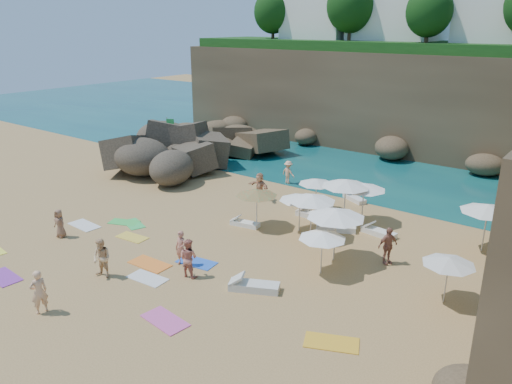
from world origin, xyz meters
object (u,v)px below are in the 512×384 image
Objects in this scene: person_stand_1 at (188,258)px; flag_pole at (169,134)px; parasol_1 at (346,183)px; parasol_0 at (300,197)px; person_stand_3 at (388,246)px; person_stand_2 at (288,172)px; person_stand_5 at (260,186)px; lounger_0 at (245,224)px; rock_outcrop at (172,169)px; person_stand_6 at (39,292)px; parasol_2 at (317,181)px.

flag_pole is at bearing -47.71° from person_stand_1.
parasol_0 is at bearing -118.19° from parasol_1.
parasol_1 is (16.55, -2.95, 0.04)m from flag_pole.
parasol_0 is at bearing 110.35° from person_stand_3.
person_stand_2 is 0.91× the size of person_stand_5.
person_stand_3 is at bearing -39.59° from parasol_1.
flag_pole is 14.35m from lounger_0.
rock_outcrop is 5.26× the size of lounger_0.
parasol_0 is 8.16m from person_stand_2.
flag_pole is 2.04× the size of person_stand_1.
parasol_0 reaches higher than rock_outcrop.
person_stand_2 is at bearing -80.58° from person_stand_1.
parasol_0 reaches higher than lounger_0.
person_stand_1 is at bearing 115.67° from person_stand_2.
person_stand_2 is (-6.26, 3.97, -1.48)m from parasol_1.
person_stand_6 is (-4.78, -14.71, -1.39)m from parasol_1.
parasol_2 reaches higher than person_stand_5.
parasol_0 is at bearing 13.40° from lounger_0.
parasol_1 reaches higher than person_stand_5.
flag_pole is 11.16m from person_stand_5.
person_stand_5 is (-3.70, -0.41, -0.93)m from parasol_2.
lounger_0 is 6.01m from person_stand_1.
flag_pole is at bearing 170.77° from parasol_2.
person_stand_1 is (-1.11, -6.93, -1.01)m from parasol_0.
rock_outcrop is at bearing -138.36° from person_stand_6.
rock_outcrop is at bearing -47.77° from person_stand_1.
flag_pole is at bearing 160.63° from parasol_0.
person_stand_3 is 1.02× the size of person_stand_5.
person_stand_6 reaches higher than lounger_0.
parasol_1 is 1.51× the size of person_stand_6.
parasol_2 is 1.21× the size of person_stand_5.
parasol_2 is 4.86m from lounger_0.
parasol_1 is 5.74m from lounger_0.
person_stand_1 reaches higher than lounger_0.
rock_outcrop is at bearing 24.55° from person_stand_2.
flag_pole is at bearing 139.47° from rock_outcrop.
rock_outcrop is 4.87× the size of person_stand_1.
flag_pole is at bearing 15.19° from person_stand_2.
flag_pole reaches higher than lounger_0.
person_stand_2 is (-3.85, 13.31, -0.08)m from person_stand_1.
person_stand_1 is at bearing -41.04° from rock_outcrop.
person_stand_6 is (-2.66, -15.31, -0.92)m from parasol_2.
parasol_1 reaches higher than rock_outcrop.
person_stand_5 is at bearing 99.32° from person_stand_3.
person_stand_1 reaches higher than person_stand_5.
parasol_1 is 9.75m from person_stand_1.
parasol_2 is 15.56m from person_stand_6.
lounger_0 is at bearing -27.39° from flag_pole.
person_stand_5 is (-5.82, 0.19, -1.41)m from parasol_1.
parasol_0 is at bearing -19.37° from flag_pole.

